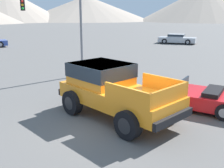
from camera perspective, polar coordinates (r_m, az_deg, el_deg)
name	(u,v)px	position (r m, az deg, el deg)	size (l,w,h in m)	color
ground_plane	(113,120)	(9.31, 0.17, -7.77)	(320.00, 320.00, 0.00)	#5B5956
orange_pickup_truck	(111,87)	(9.43, -0.12, -0.66)	(4.09, 5.05, 1.86)	orange
red_convertible_car	(194,97)	(10.92, 17.39, -2.63)	(4.28, 4.20, 1.07)	red
parked_car_silver	(177,39)	(34.00, 13.95, 9.56)	(4.75, 4.06, 1.17)	#B7BABF
distant_mountain_range	(92,6)	(129.43, -4.27, 16.54)	(164.78, 87.08, 16.19)	gray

